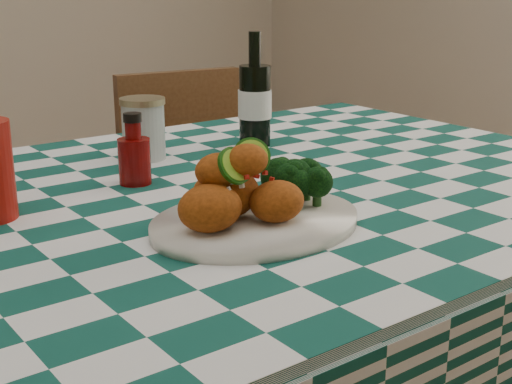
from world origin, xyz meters
TOP-DOWN VIEW (x-y plane):
  - plate at (-0.02, -0.19)m, footprint 0.32×0.25m
  - fried_chicken_pile at (-0.05, -0.19)m, footprint 0.17×0.13m
  - broccoli_side at (0.06, -0.18)m, footprint 0.09×0.09m
  - ketchup_bottle at (-0.05, 0.12)m, footprint 0.06×0.06m
  - mason_jar at (0.04, 0.27)m, footprint 0.11×0.11m
  - beer_bottle at (0.29, 0.23)m, footprint 0.08×0.08m
  - wooden_chair_right at (0.47, 0.71)m, footprint 0.44×0.46m

SIDE VIEW (x-z plane):
  - wooden_chair_right at x=0.47m, z-range 0.00..0.86m
  - plate at x=-0.02m, z-range 0.79..0.80m
  - broccoli_side at x=0.06m, z-range 0.80..0.87m
  - mason_jar at x=0.04m, z-range 0.79..0.91m
  - ketchup_bottle at x=-0.05m, z-range 0.79..0.91m
  - fried_chicken_pile at x=-0.05m, z-range 0.80..0.91m
  - beer_bottle at x=0.29m, z-range 0.79..1.03m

